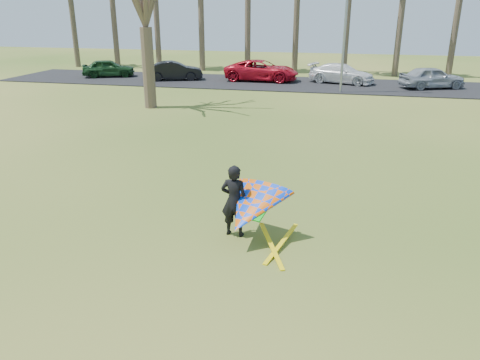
% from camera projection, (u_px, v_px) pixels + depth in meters
% --- Properties ---
extents(ground, '(100.00, 100.00, 0.00)m').
position_uv_depth(ground, '(220.00, 258.00, 10.25)').
color(ground, '#245412').
rests_on(ground, ground).
extents(parking_strip, '(46.00, 7.00, 0.06)m').
position_uv_depth(parking_strip, '(313.00, 84.00, 33.09)').
color(parking_strip, black).
rests_on(parking_strip, ground).
extents(streetlight, '(2.28, 0.18, 8.00)m').
position_uv_depth(streetlight, '(348.00, 19.00, 28.36)').
color(streetlight, gray).
rests_on(streetlight, ground).
extents(car_0, '(4.23, 3.00, 1.34)m').
position_uv_depth(car_0, '(109.00, 68.00, 36.29)').
color(car_0, '#173B1A').
rests_on(car_0, parking_strip).
extents(car_1, '(4.36, 2.82, 1.36)m').
position_uv_depth(car_1, '(174.00, 71.00, 34.72)').
color(car_1, black).
rests_on(car_1, parking_strip).
extents(car_2, '(5.43, 2.60, 1.49)m').
position_uv_depth(car_2, '(262.00, 70.00, 34.31)').
color(car_2, '#B70E1F').
rests_on(car_2, parking_strip).
extents(car_3, '(4.98, 3.11, 1.34)m').
position_uv_depth(car_3, '(342.00, 74.00, 33.27)').
color(car_3, white).
rests_on(car_3, parking_strip).
extents(car_4, '(4.54, 3.13, 1.44)m').
position_uv_depth(car_4, '(432.00, 77.00, 31.09)').
color(car_4, '#989EA5').
rests_on(car_4, parking_strip).
extents(kite_flyer, '(2.13, 2.39, 2.02)m').
position_uv_depth(kite_flyer, '(249.00, 207.00, 10.72)').
color(kite_flyer, black).
rests_on(kite_flyer, ground).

